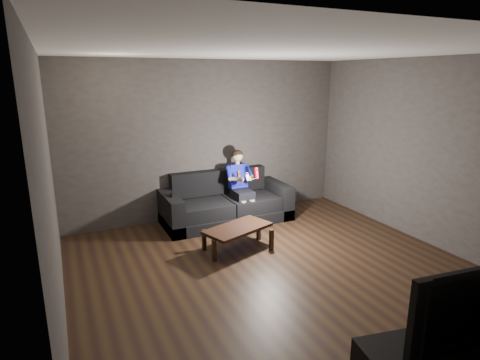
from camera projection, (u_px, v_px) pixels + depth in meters
name	position (u px, v px, depth m)	size (l,w,h in m)	color
floor	(281.00, 274.00, 5.06)	(5.00, 5.00, 0.00)	black
back_wall	(209.00, 140.00, 6.91)	(5.00, 0.04, 2.70)	#36312F
left_wall	(51.00, 197.00, 3.70)	(0.04, 5.00, 2.70)	#36312F
right_wall	(434.00, 154.00, 5.73)	(0.04, 5.00, 2.70)	#36312F
ceiling	(287.00, 50.00, 4.37)	(5.00, 5.00, 0.02)	white
sofa	(226.00, 206.00, 6.87)	(2.16, 0.93, 0.84)	black
child	(240.00, 180.00, 6.81)	(0.46, 0.56, 1.12)	black
wii_remote_red	(256.00, 173.00, 6.41)	(0.05, 0.07, 0.18)	red
nunchuk_white	(247.00, 176.00, 6.36)	(0.06, 0.09, 0.14)	silver
wii_remote_black	(171.00, 195.00, 6.32)	(0.07, 0.17, 0.03)	black
coffee_table	(238.00, 230.00, 5.69)	(1.07, 0.78, 0.35)	black
tv	(461.00, 301.00, 2.91)	(1.11, 0.15, 0.64)	black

